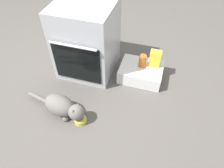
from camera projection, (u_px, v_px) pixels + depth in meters
name	position (u px, v px, depth m)	size (l,w,h in m)	color
ground	(75.00, 95.00, 2.17)	(8.00, 8.00, 0.00)	#56514C
oven	(87.00, 39.00, 2.19)	(0.59, 0.65, 0.79)	#B7BABF
pantry_cabinet	(141.00, 72.00, 2.30)	(0.47, 0.37, 0.16)	white
food_bowl	(80.00, 120.00, 1.91)	(0.12, 0.12, 0.08)	#D1D14C
cat	(63.00, 106.00, 1.91)	(0.67, 0.26, 0.22)	slate
sauce_jar	(142.00, 61.00, 2.21)	(0.08, 0.08, 0.14)	#D16023
snack_bag	(155.00, 59.00, 2.20)	(0.12, 0.09, 0.18)	yellow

